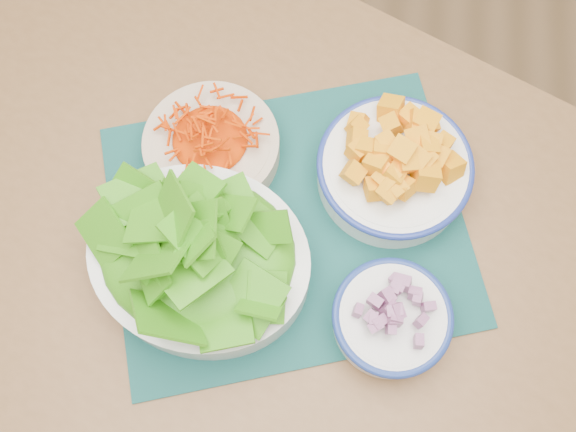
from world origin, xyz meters
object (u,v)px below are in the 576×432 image
object	(u,v)px
lettuce_bowl	(197,253)
onion_bowl	(392,318)
carrot_bowl	(211,144)
squash_bowl	(396,164)
placemat	(288,224)
table	(276,258)

from	to	relation	value
lettuce_bowl	onion_bowl	xyz separation A→B (m)	(0.25, -0.05, -0.03)
carrot_bowl	onion_bowl	xyz separation A→B (m)	(0.27, -0.22, 0.00)
squash_bowl	lettuce_bowl	bearing A→B (deg)	-147.16
placemat	onion_bowl	size ratio (longest dim) A/B	2.92
placemat	onion_bowl	world-z (taller)	onion_bowl
placemat	carrot_bowl	world-z (taller)	carrot_bowl
table	placemat	xyz separation A→B (m)	(0.02, 0.03, 0.10)
carrot_bowl	squash_bowl	size ratio (longest dim) A/B	0.86
carrot_bowl	onion_bowl	size ratio (longest dim) A/B	1.33
table	lettuce_bowl	bearing A→B (deg)	-126.05
lettuce_bowl	onion_bowl	bearing A→B (deg)	0.71
placemat	carrot_bowl	distance (m)	0.16
table	carrot_bowl	size ratio (longest dim) A/B	6.63
placemat	squash_bowl	xyz separation A→B (m)	(0.14, 0.08, 0.05)
table	squash_bowl	xyz separation A→B (m)	(0.15, 0.11, 0.15)
carrot_bowl	squash_bowl	world-z (taller)	squash_bowl
squash_bowl	table	bearing A→B (deg)	-145.03
table	lettuce_bowl	world-z (taller)	lettuce_bowl
squash_bowl	carrot_bowl	bearing A→B (deg)	177.50
table	lettuce_bowl	size ratio (longest dim) A/B	4.39
carrot_bowl	placemat	bearing A→B (deg)	-38.33
table	placemat	world-z (taller)	placemat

